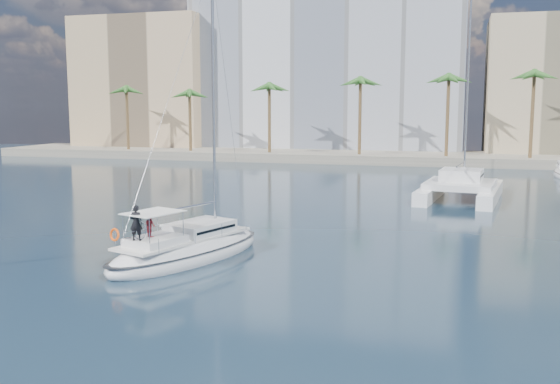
% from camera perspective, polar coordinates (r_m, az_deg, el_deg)
% --- Properties ---
extents(ground, '(160.00, 160.00, 0.00)m').
position_cam_1_polar(ground, '(29.49, -0.94, -7.30)').
color(ground, black).
rests_on(ground, ground).
extents(quay, '(120.00, 14.00, 1.20)m').
position_cam_1_polar(quay, '(88.91, 10.52, 3.16)').
color(quay, gray).
rests_on(quay, ground).
extents(building_modern, '(42.00, 16.00, 28.00)m').
position_cam_1_polar(building_modern, '(102.46, 4.54, 11.37)').
color(building_modern, silver).
rests_on(building_modern, ground).
extents(building_tan_left, '(22.00, 14.00, 22.00)m').
position_cam_1_polar(building_tan_left, '(108.62, -11.85, 9.45)').
color(building_tan_left, tan).
rests_on(building_tan_left, ground).
extents(building_beige, '(20.00, 14.00, 20.00)m').
position_cam_1_polar(building_beige, '(98.24, 24.20, 8.53)').
color(building_beige, '#C6B68E').
rests_on(building_beige, ground).
extents(palm_left, '(3.60, 3.60, 12.30)m').
position_cam_1_polar(palm_left, '(94.28, -10.90, 9.30)').
color(palm_left, brown).
rests_on(palm_left, ground).
extents(palm_centre, '(3.60, 3.60, 12.30)m').
position_cam_1_polar(palm_centre, '(84.68, 10.43, 9.49)').
color(palm_centre, brown).
rests_on(palm_centre, ground).
extents(main_sloop, '(6.51, 10.91, 15.44)m').
position_cam_1_polar(main_sloop, '(32.03, -8.47, -5.24)').
color(main_sloop, white).
rests_on(main_sloop, ground).
extents(catamaran, '(7.32, 12.49, 17.32)m').
position_cam_1_polar(catamaran, '(54.01, 16.21, 0.57)').
color(catamaran, white).
rests_on(catamaran, ground).
extents(seagull, '(0.99, 0.42, 0.18)m').
position_cam_1_polar(seagull, '(35.43, -10.79, -3.04)').
color(seagull, silver).
rests_on(seagull, ground).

